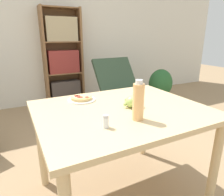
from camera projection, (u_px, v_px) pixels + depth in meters
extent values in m
plane|color=#9E7F5B|center=(121.00, 189.00, 1.68)|extent=(14.00, 14.00, 0.00)
cube|color=silver|center=(49.00, 32.00, 3.52)|extent=(8.00, 0.05, 2.60)
cube|color=#D1B27F|center=(121.00, 110.00, 1.40)|extent=(1.16, 0.94, 0.03)
cylinder|color=#D1B27F|center=(214.00, 167.00, 1.39)|extent=(0.06, 0.06, 0.71)
cylinder|color=#D1B27F|center=(41.00, 147.00, 1.64)|extent=(0.06, 0.06, 0.71)
cylinder|color=#D1B27F|center=(144.00, 123.00, 2.09)|extent=(0.06, 0.06, 0.71)
cylinder|color=white|center=(82.00, 100.00, 1.56)|extent=(0.22, 0.22, 0.01)
cylinder|color=#DBB26B|center=(82.00, 98.00, 1.56)|extent=(0.17, 0.17, 0.02)
cylinder|color=#EACC7A|center=(82.00, 96.00, 1.55)|extent=(0.14, 0.14, 0.00)
cylinder|color=#A83328|center=(78.00, 96.00, 1.56)|extent=(0.03, 0.03, 0.00)
cylinder|color=#A83328|center=(87.00, 97.00, 1.53)|extent=(0.03, 0.03, 0.00)
cylinder|color=#A83328|center=(81.00, 97.00, 1.52)|extent=(0.03, 0.03, 0.00)
cylinder|color=#A83328|center=(79.00, 97.00, 1.52)|extent=(0.02, 0.02, 0.00)
cylinder|color=#A83328|center=(76.00, 96.00, 1.56)|extent=(0.03, 0.03, 0.00)
cylinder|color=#A83328|center=(76.00, 96.00, 1.54)|extent=(0.02, 0.02, 0.00)
ellipsoid|color=#A8CC66|center=(133.00, 101.00, 1.40)|extent=(0.12, 0.09, 0.09)
sphere|color=#A8CC66|center=(125.00, 104.00, 1.39)|extent=(0.03, 0.03, 0.03)
sphere|color=#A8CC66|center=(130.00, 102.00, 1.39)|extent=(0.03, 0.03, 0.03)
sphere|color=#A8CC66|center=(136.00, 101.00, 1.41)|extent=(0.03, 0.03, 0.03)
sphere|color=#A8CC66|center=(140.00, 104.00, 1.42)|extent=(0.03, 0.03, 0.03)
sphere|color=#A8CC66|center=(133.00, 99.00, 1.44)|extent=(0.02, 0.02, 0.02)
sphere|color=#A8CC66|center=(134.00, 102.00, 1.39)|extent=(0.02, 0.02, 0.02)
sphere|color=#A8CC66|center=(132.00, 101.00, 1.42)|extent=(0.02, 0.02, 0.02)
sphere|color=#A8CC66|center=(126.00, 103.00, 1.43)|extent=(0.03, 0.03, 0.03)
sphere|color=#A8CC66|center=(138.00, 100.00, 1.42)|extent=(0.03, 0.03, 0.03)
sphere|color=#A8CC66|center=(135.00, 102.00, 1.44)|extent=(0.02, 0.02, 0.02)
sphere|color=#A8CC66|center=(126.00, 100.00, 1.40)|extent=(0.03, 0.03, 0.03)
cylinder|color=#EFB270|center=(138.00, 102.00, 1.18)|extent=(0.07, 0.07, 0.22)
cylinder|color=white|center=(139.00, 82.00, 1.14)|extent=(0.04, 0.04, 0.02)
cylinder|color=white|center=(106.00, 123.00, 1.09)|extent=(0.03, 0.03, 0.06)
cylinder|color=#B7B7BC|center=(106.00, 116.00, 1.08)|extent=(0.03, 0.03, 0.01)
cube|color=black|center=(122.00, 112.00, 3.24)|extent=(0.64, 0.58, 0.10)
cube|color=#334733|center=(125.00, 95.00, 3.07)|extent=(0.69, 0.53, 0.14)
cube|color=#334733|center=(116.00, 76.00, 3.26)|extent=(0.69, 0.44, 0.55)
cube|color=brown|center=(44.00, 59.00, 3.45)|extent=(0.04, 0.28, 1.70)
cube|color=brown|center=(80.00, 57.00, 3.73)|extent=(0.04, 0.28, 1.70)
cube|color=brown|center=(61.00, 57.00, 3.70)|extent=(0.68, 0.01, 1.70)
cube|color=brown|center=(66.00, 101.00, 3.84)|extent=(0.61, 0.26, 0.02)
cube|color=#4C423D|center=(66.00, 91.00, 3.76)|extent=(0.53, 0.19, 0.40)
cube|color=brown|center=(64.00, 73.00, 3.68)|extent=(0.61, 0.26, 0.02)
cube|color=#99332D|center=(64.00, 62.00, 3.60)|extent=(0.53, 0.19, 0.40)
cube|color=brown|center=(62.00, 42.00, 3.51)|extent=(0.61, 0.26, 0.02)
cube|color=tan|center=(61.00, 29.00, 3.43)|extent=(0.53, 0.19, 0.40)
cube|color=brown|center=(59.00, 8.00, 3.34)|extent=(0.61, 0.26, 0.02)
cylinder|color=#BCB2A3|center=(159.00, 97.00, 3.88)|extent=(0.23, 0.23, 0.17)
ellipsoid|color=#285B2D|center=(161.00, 83.00, 3.80)|extent=(0.47, 0.40, 0.54)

